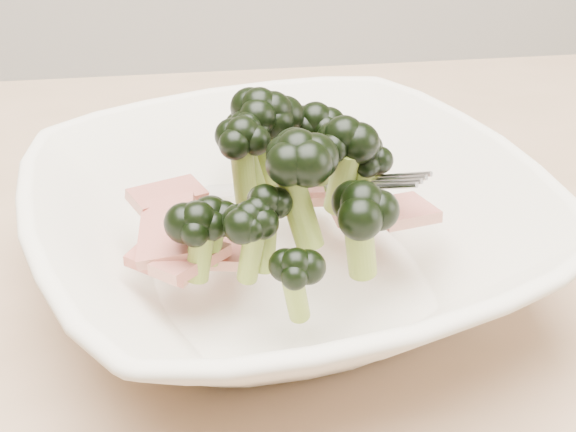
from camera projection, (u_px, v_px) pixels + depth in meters
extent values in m
cube|color=tan|center=(119.00, 340.00, 0.50)|extent=(1.20, 0.80, 0.04)
imported|color=beige|center=(288.00, 232.00, 0.50)|extent=(0.38, 0.38, 0.08)
cylinder|color=olive|center=(254.00, 163.00, 0.55)|extent=(0.02, 0.02, 0.05)
ellipsoid|color=black|center=(253.00, 124.00, 0.53)|extent=(0.04, 0.04, 0.03)
cylinder|color=olive|center=(342.00, 180.00, 0.47)|extent=(0.02, 0.03, 0.05)
ellipsoid|color=black|center=(344.00, 136.00, 0.46)|extent=(0.04, 0.04, 0.03)
cylinder|color=olive|center=(314.00, 173.00, 0.56)|extent=(0.02, 0.02, 0.03)
ellipsoid|color=black|center=(314.00, 148.00, 0.55)|extent=(0.04, 0.04, 0.03)
cylinder|color=olive|center=(266.00, 238.00, 0.44)|extent=(0.01, 0.02, 0.04)
ellipsoid|color=black|center=(265.00, 200.00, 0.43)|extent=(0.03, 0.03, 0.02)
cylinder|color=olive|center=(360.00, 245.00, 0.45)|extent=(0.02, 0.02, 0.04)
ellipsoid|color=black|center=(362.00, 203.00, 0.44)|extent=(0.04, 0.04, 0.03)
cylinder|color=olive|center=(260.00, 149.00, 0.50)|extent=(0.03, 0.02, 0.05)
ellipsoid|color=black|center=(259.00, 106.00, 0.48)|extent=(0.04, 0.04, 0.03)
cylinder|color=olive|center=(315.00, 156.00, 0.52)|extent=(0.02, 0.02, 0.04)
ellipsoid|color=black|center=(315.00, 119.00, 0.51)|extent=(0.04, 0.04, 0.03)
cylinder|color=olive|center=(200.00, 253.00, 0.45)|extent=(0.02, 0.02, 0.04)
ellipsoid|color=black|center=(198.00, 220.00, 0.44)|extent=(0.03, 0.03, 0.03)
cylinder|color=olive|center=(247.00, 161.00, 0.53)|extent=(0.02, 0.01, 0.04)
ellipsoid|color=black|center=(246.00, 128.00, 0.52)|extent=(0.03, 0.03, 0.02)
cylinder|color=olive|center=(249.00, 162.00, 0.48)|extent=(0.02, 0.01, 0.04)
ellipsoid|color=black|center=(248.00, 127.00, 0.47)|extent=(0.03, 0.03, 0.02)
cylinder|color=olive|center=(244.00, 173.00, 0.47)|extent=(0.02, 0.02, 0.04)
ellipsoid|color=black|center=(242.00, 134.00, 0.46)|extent=(0.03, 0.03, 0.03)
cylinder|color=olive|center=(272.00, 152.00, 0.50)|extent=(0.02, 0.02, 0.05)
ellipsoid|color=black|center=(271.00, 110.00, 0.49)|extent=(0.04, 0.04, 0.03)
cylinder|color=olive|center=(366.00, 190.00, 0.48)|extent=(0.02, 0.02, 0.04)
ellipsoid|color=black|center=(368.00, 154.00, 0.47)|extent=(0.03, 0.03, 0.03)
cylinder|color=olive|center=(296.00, 297.00, 0.43)|extent=(0.02, 0.02, 0.04)
ellipsoid|color=black|center=(296.00, 264.00, 0.42)|extent=(0.03, 0.03, 0.02)
cylinder|color=olive|center=(353.00, 180.00, 0.50)|extent=(0.02, 0.02, 0.04)
ellipsoid|color=black|center=(355.00, 144.00, 0.48)|extent=(0.04, 0.04, 0.03)
cylinder|color=olive|center=(211.00, 241.00, 0.46)|extent=(0.02, 0.02, 0.03)
ellipsoid|color=black|center=(209.00, 214.00, 0.45)|extent=(0.03, 0.03, 0.03)
cylinder|color=olive|center=(251.00, 254.00, 0.44)|extent=(0.02, 0.02, 0.04)
ellipsoid|color=black|center=(250.00, 217.00, 0.42)|extent=(0.03, 0.03, 0.02)
cylinder|color=olive|center=(298.00, 204.00, 0.44)|extent=(0.03, 0.03, 0.06)
ellipsoid|color=black|center=(298.00, 151.00, 0.43)|extent=(0.04, 0.04, 0.03)
cube|color=maroon|center=(167.00, 195.00, 0.50)|extent=(0.05, 0.04, 0.01)
cube|color=maroon|center=(360.00, 207.00, 0.52)|extent=(0.05, 0.04, 0.02)
cube|color=maroon|center=(402.00, 211.00, 0.49)|extent=(0.04, 0.04, 0.01)
cube|color=maroon|center=(322.00, 186.00, 0.54)|extent=(0.03, 0.04, 0.01)
cube|color=maroon|center=(169.00, 256.00, 0.47)|extent=(0.05, 0.05, 0.01)
cube|color=maroon|center=(167.00, 230.00, 0.47)|extent=(0.04, 0.06, 0.02)
cube|color=maroon|center=(227.00, 245.00, 0.49)|extent=(0.04, 0.05, 0.01)
cube|color=maroon|center=(191.00, 259.00, 0.45)|extent=(0.05, 0.05, 0.01)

